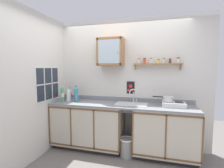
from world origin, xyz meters
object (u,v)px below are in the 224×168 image
Objects in this scene: warning_sign at (131,88)px; bottle_water_clear_0 at (70,94)px; sink at (131,106)px; hot_plate_stove at (174,104)px; trash_bin at (127,147)px; bottle_soda_green_1 at (63,94)px; wall_cabinet at (111,52)px; bottle_juice_amber_2 at (76,95)px; bottle_detergent_teal_4 at (76,95)px; saucepan at (168,99)px; bottle_opaque_white_3 at (69,95)px.

bottle_water_clear_0 is at bearing -171.42° from warning_sign.
sink is at bearing -3.11° from bottle_water_clear_0.
hot_plate_stove reaches higher than trash_bin.
wall_cabinet reaches higher than bottle_soda_green_1.
bottle_water_clear_0 is 0.16m from bottle_juice_amber_2.
bottle_detergent_teal_4 is 0.95× the size of trash_bin.
sink is 2.18× the size of bottle_juice_amber_2.
bottle_soda_green_1 is (-2.14, -0.10, 0.11)m from hot_plate_stove.
bottle_soda_green_1 is at bearing -164.32° from warning_sign.
bottle_soda_green_1 is at bearing -175.54° from sink.
trash_bin is (-0.05, -0.22, -0.71)m from sink.
saucepan is 1.99m from bottle_water_clear_0.
sink is at bearing 179.08° from hot_plate_stove.
warning_sign reaches higher than trash_bin.
bottle_juice_amber_2 is at bearing 177.72° from sink.
hot_plate_stove is at bearing -2.33° from bottle_water_clear_0.
hot_plate_stove is 1.58× the size of warning_sign.
sink is at bearing -76.94° from warning_sign.
bottle_detergent_teal_4 is (0.07, -0.11, 0.03)m from bottle_juice_amber_2.
trash_bin is at bearing -101.93° from sink.
hot_plate_stove is at bearing 0.46° from bottle_opaque_white_3.
saucepan is at bearing 17.96° from trash_bin.
bottle_juice_amber_2 reaches higher than saucepan.
hot_plate_stove is 1.14× the size of trash_bin.
saucepan is (-0.10, 0.02, 0.09)m from hot_plate_stove.
bottle_detergent_teal_4 reaches higher than bottle_opaque_white_3.
warning_sign is at bearing 160.09° from saucepan.
warning_sign reaches higher than saucepan.
bottle_detergent_teal_4 is at bearing -58.07° from bottle_juice_amber_2.
trash_bin is (1.13, -0.26, -0.87)m from bottle_juice_amber_2.
bottle_juice_amber_2 reaches higher than hot_plate_stove.
sink is at bearing 4.46° from bottle_soda_green_1.
wall_cabinet reaches higher than bottle_opaque_white_3.
bottle_water_clear_0 is at bearing 176.89° from sink.
hot_plate_stove is 1.93m from bottle_juice_amber_2.
bottle_water_clear_0 is at bearing 170.79° from bottle_juice_amber_2.
bottle_soda_green_1 is at bearing -144.07° from bottle_juice_amber_2.
wall_cabinet reaches higher than sink.
bottle_opaque_white_3 is at bearing 41.76° from bottle_soda_green_1.
hot_plate_stove is at bearing -18.95° from warning_sign.
bottle_detergent_teal_4 is at bearing -178.40° from hot_plate_stove.
sink is 1.35m from bottle_water_clear_0.
bottle_soda_green_1 is 1.29m from wall_cabinet.
bottle_water_clear_0 is 1.25m from wall_cabinet.
bottle_detergent_teal_4 is (0.23, -0.14, 0.03)m from bottle_water_clear_0.
hot_plate_stove is 1.45× the size of bottle_juice_amber_2.
sink is at bearing 78.07° from trash_bin.
hot_plate_stove is at bearing 2.59° from bottle_soda_green_1.
bottle_water_clear_0 is at bearing 72.90° from bottle_soda_green_1.
bottle_juice_amber_2 is (0.21, 0.16, -0.03)m from bottle_soda_green_1.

